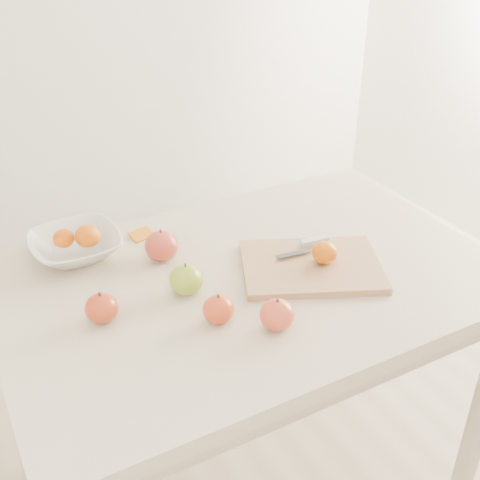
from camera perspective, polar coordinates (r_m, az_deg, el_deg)
name	(u,v)px	position (r m, az deg, el deg)	size (l,w,h in m)	color
ground	(248,477)	(1.98, 0.74, -21.59)	(3.50, 3.50, 0.00)	#C6B293
table	(249,307)	(1.52, 0.90, -6.33)	(1.20, 0.80, 0.75)	beige
cutting_board	(311,266)	(1.49, 6.76, -2.49)	(0.34, 0.25, 0.02)	tan
board_tangerine	(325,253)	(1.48, 8.03, -1.18)	(0.06, 0.06, 0.05)	#D36707
fruit_bowl	(76,246)	(1.58, -15.32, -0.52)	(0.23, 0.23, 0.06)	silver
bowl_tangerine_near	(63,238)	(1.57, -16.40, 0.16)	(0.05, 0.05, 0.05)	#CE4607
bowl_tangerine_far	(88,236)	(1.56, -14.26, 0.39)	(0.06, 0.06, 0.06)	orange
orange_peel_a	(142,236)	(1.64, -9.30, 0.39)	(0.06, 0.04, 0.00)	orange
orange_peel_b	(160,246)	(1.59, -7.64, -0.61)	(0.04, 0.04, 0.00)	#D44D0F
paring_knife	(311,243)	(1.55, 6.75, -0.30)	(0.17, 0.05, 0.01)	silver
apple_green	(186,280)	(1.39, -5.12, -3.75)	(0.08, 0.08, 0.07)	#588916
apple_red_b	(218,309)	(1.30, -2.06, -6.58)	(0.07, 0.07, 0.06)	maroon
apple_red_a	(161,246)	(1.52, -7.46, -0.55)	(0.09, 0.09, 0.08)	#A41923
apple_red_d	(102,308)	(1.33, -12.99, -6.31)	(0.07, 0.07, 0.07)	#8D0C07
apple_red_e	(277,315)	(1.28, 3.54, -7.10)	(0.07, 0.07, 0.07)	#A71D23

